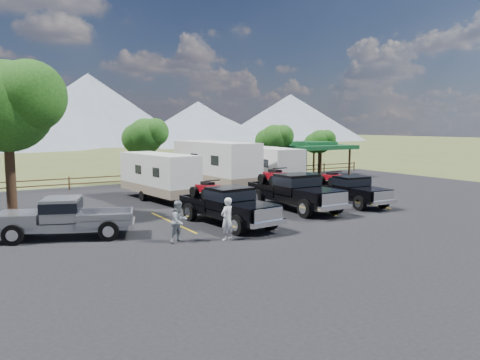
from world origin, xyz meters
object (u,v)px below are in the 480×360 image
person_a (227,219)px  rig_right (348,189)px  person_b (179,221)px  rig_left (227,204)px  rig_center (294,190)px  trailer_center (216,165)px  trailer_left (159,176)px  pavilion (310,146)px  pickup_silver (66,217)px  trailer_right (268,167)px  tree_big_nw (6,106)px

person_a → rig_right: bearing=-178.4°
rig_right → person_b: (-12.20, -3.28, -0.07)m
rig_left → rig_center: 5.41m
trailer_center → trailer_left: bearing=-160.9°
person_a → person_b: person_a is taller
pavilion → pickup_silver: pavilion is taller
rig_center → trailer_right: (3.73, 8.06, 0.51)m
tree_big_nw → person_a: (7.14, -9.42, -4.69)m
pavilion → trailer_right: pavilion is taller
trailer_center → rig_right: bearing=-71.2°
trailer_right → pavilion: bearing=38.5°
rig_left → person_b: bearing=-155.8°
trailer_center → pickup_silver: trailer_center is taller
tree_big_nw → pavilion: 26.91m
rig_center → rig_right: bearing=-5.1°
rig_right → pavilion: bearing=61.8°
tree_big_nw → trailer_left: (8.50, 1.79, -4.04)m
pavilion → rig_left: pavilion is taller
trailer_left → trailer_center: 5.57m
pickup_silver → rig_center: bearing=112.5°
pavilion → trailer_center: (-11.93, -4.01, -0.93)m
pavilion → person_b: (-20.21, -16.70, -1.91)m
tree_big_nw → trailer_center: bearing=16.2°
rig_right → person_a: rig_right is taller
tree_big_nw → trailer_right: 18.15m
person_b → tree_big_nw: bearing=101.8°
tree_big_nw → pickup_silver: bearing=-74.7°
trailer_right → rig_right: bearing=-83.1°
rig_center → trailer_center: 9.13m
rig_left → trailer_center: 11.91m
rig_right → person_a: (-10.40, -3.97, -0.04)m
rig_center → person_a: 7.87m
trailer_left → rig_right: bearing=-45.9°
rig_left → rig_right: rig_left is taller
pickup_silver → trailer_left: bearing=157.0°
tree_big_nw → rig_right: bearing=-17.3°
pickup_silver → person_b: (3.76, -3.00, -0.04)m
tree_big_nw → rig_left: (8.58, -6.79, -4.59)m
tree_big_nw → rig_center: 15.33m
pavilion → rig_right: size_ratio=1.08×
pavilion → trailer_right: bearing=-148.0°
trailer_center → pickup_silver: (-12.05, -9.69, -0.94)m
pavilion → rig_center: pavilion is taller
rig_left → trailer_right: 13.18m
pickup_silver → person_a: 6.68m
tree_big_nw → trailer_center: tree_big_nw is taller
rig_center → trailer_right: trailer_right is taller
rig_right → trailer_center: bearing=115.2°
person_a → rig_left: bearing=-138.0°
rig_center → person_a: (-6.60, -4.28, -0.20)m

